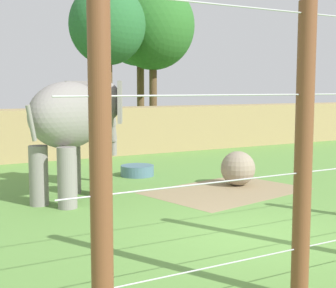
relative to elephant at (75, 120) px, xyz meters
name	(u,v)px	position (x,y,z in m)	size (l,w,h in m)	color
ground_plane	(253,237)	(1.84, -5.05, -2.07)	(120.00, 120.00, 0.00)	#609342
dirt_patch	(226,191)	(3.96, -1.25, -2.07)	(4.27, 2.98, 0.01)	#937F5B
embankment_wall	(57,133)	(1.84, 7.74, -1.05)	(36.00, 1.80, 2.04)	tan
elephant	(75,120)	(0.00, 0.00, 0.00)	(3.66, 3.33, 3.12)	gray
enrichment_ball	(238,168)	(4.74, -0.77, -1.55)	(1.03, 1.03, 1.03)	gray
water_tub	(137,170)	(2.84, 2.18, -1.89)	(1.10, 1.10, 0.35)	slate
tree_left_of_centre	(153,26)	(9.08, 12.88, 4.30)	(4.73, 4.73, 8.89)	brown
tree_behind_wall	(107,26)	(5.47, 10.87, 3.90)	(3.81, 3.81, 8.03)	brown
tree_right_of_centre	(140,17)	(9.23, 14.80, 5.07)	(5.62, 5.62, 10.11)	brown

